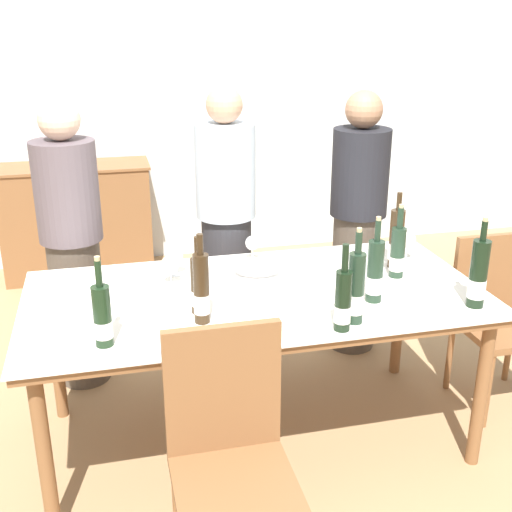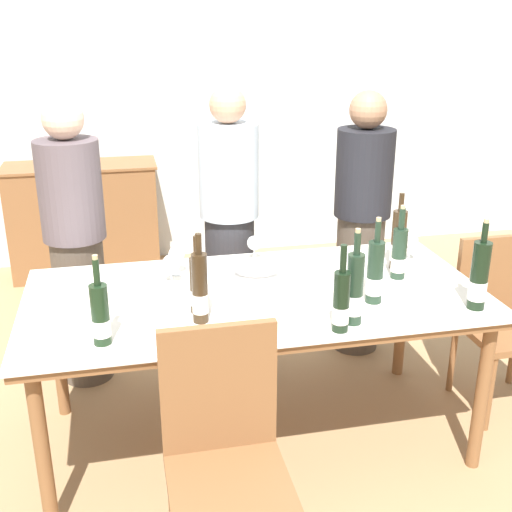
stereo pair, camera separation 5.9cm
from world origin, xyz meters
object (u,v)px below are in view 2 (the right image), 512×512
at_px(wine_glass_3, 96,289).
at_px(person_guest_left, 230,232).
at_px(wine_glass_0, 177,255).
at_px(person_host, 76,247).
at_px(sideboard_cabinet, 85,219).
at_px(wine_bottle_7, 341,302).
at_px(wine_bottle_5, 198,286).
at_px(wine_bottle_2, 399,254).
at_px(wine_bottle_6, 479,278).
at_px(dining_table, 256,306).
at_px(wine_bottle_3, 200,290).
at_px(wine_bottle_0, 398,241).
at_px(wine_glass_1, 171,264).
at_px(chair_right_end, 501,312).
at_px(person_guest_right, 361,227).
at_px(wine_bottle_4, 100,315).
at_px(chair_near_front, 224,444).
at_px(wine_bottle_1, 375,274).
at_px(ice_bucket, 256,285).
at_px(wine_glass_2, 410,241).
at_px(wine_glass_4, 254,244).
at_px(wine_bottle_8, 355,291).

relative_size(wine_glass_3, person_guest_left, 0.08).
distance_m(wine_glass_0, person_host, 0.69).
xyz_separation_m(sideboard_cabinet, wine_bottle_7, (1.11, -2.85, 0.46)).
relative_size(sideboard_cabinet, person_guest_left, 0.72).
xyz_separation_m(wine_glass_0, person_host, (-0.50, 0.47, -0.09)).
height_order(wine_bottle_5, wine_glass_3, wine_bottle_5).
distance_m(wine_bottle_2, wine_bottle_7, 0.65).
xyz_separation_m(wine_bottle_6, person_host, (-1.71, 1.13, -0.13)).
relative_size(dining_table, wine_bottle_6, 5.16).
distance_m(sideboard_cabinet, wine_bottle_3, 2.76).
bearing_deg(wine_bottle_0, wine_glass_1, 178.17).
distance_m(chair_right_end, person_guest_right, 0.92).
bearing_deg(wine_bottle_4, wine_glass_1, 59.25).
xyz_separation_m(wine_bottle_6, chair_near_front, (-1.16, -0.38, -0.38)).
height_order(wine_bottle_1, person_guest_right, person_guest_right).
relative_size(ice_bucket, wine_glass_0, 1.43).
distance_m(sideboard_cabinet, wine_glass_2, 2.82).
relative_size(wine_bottle_2, person_host, 0.23).
distance_m(wine_bottle_1, wine_glass_1, 0.93).
bearing_deg(wine_glass_4, wine_glass_3, -152.64).
bearing_deg(wine_bottle_0, wine_bottle_8, -128.71).
height_order(wine_bottle_0, chair_right_end, wine_bottle_0).
bearing_deg(sideboard_cabinet, person_guest_left, -61.69).
height_order(sideboard_cabinet, wine_bottle_0, wine_bottle_0).
xyz_separation_m(wine_glass_0, person_guest_right, (1.13, 0.48, -0.09)).
xyz_separation_m(wine_bottle_8, wine_glass_1, (-0.68, 0.57, -0.05)).
bearing_deg(wine_glass_0, sideboard_cabinet, 104.14).
relative_size(sideboard_cabinet, wine_bottle_8, 2.86).
xyz_separation_m(chair_right_end, person_guest_left, (-1.31, 0.71, 0.30)).
distance_m(wine_bottle_5, chair_right_end, 1.66).
bearing_deg(wine_bottle_6, person_guest_left, 127.08).
bearing_deg(person_guest_right, wine_bottle_1, -108.20).
distance_m(sideboard_cabinet, wine_bottle_2, 2.89).
bearing_deg(dining_table, sideboard_cabinet, 109.49).
bearing_deg(ice_bucket, wine_bottle_0, 20.42).
xyz_separation_m(wine_bottle_3, wine_glass_1, (-0.08, 0.42, -0.04)).
xyz_separation_m(wine_glass_1, wine_glass_2, (1.21, 0.03, 0.01)).
distance_m(wine_bottle_8, chair_near_front, 0.80).
xyz_separation_m(wine_bottle_2, wine_bottle_5, (-0.98, -0.17, -0.00)).
bearing_deg(dining_table, wine_bottle_6, -21.68).
bearing_deg(wine_glass_1, wine_bottle_2, -8.31).
height_order(wine_bottle_6, wine_glass_3, wine_bottle_6).
bearing_deg(wine_glass_3, chair_right_end, 2.39).
relative_size(wine_bottle_8, person_host, 0.26).
bearing_deg(person_guest_left, wine_bottle_7, -79.39).
bearing_deg(wine_bottle_2, wine_bottle_4, -164.87).
height_order(wine_bottle_7, person_guest_left, person_guest_left).
relative_size(wine_bottle_7, wine_glass_2, 2.34).
distance_m(wine_bottle_2, wine_glass_1, 1.07).
relative_size(wine_bottle_1, wine_glass_4, 2.92).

